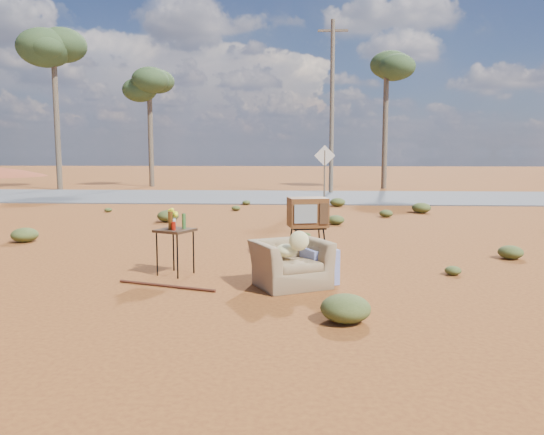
{
  "coord_description": "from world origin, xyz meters",
  "views": [
    {
      "loc": [
        0.8,
        -7.85,
        1.89
      ],
      "look_at": [
        0.23,
        1.12,
        0.8
      ],
      "focal_mm": 35.0,
      "sensor_mm": 36.0,
      "label": 1
    }
  ],
  "objects": [
    {
      "name": "eucalyptus_center",
      "position": [
        5.0,
        21.0,
        6.43
      ],
      "size": [
        3.2,
        3.2,
        7.6
      ],
      "color": "brown",
      "rests_on": "ground"
    },
    {
      "name": "highway",
      "position": [
        0.0,
        15.0,
        0.02
      ],
      "size": [
        140.0,
        7.0,
        0.04
      ],
      "primitive_type": "cube",
      "color": "#565659",
      "rests_on": "ground"
    },
    {
      "name": "tv_unit",
      "position": [
        0.84,
        1.72,
        0.81
      ],
      "size": [
        0.78,
        0.67,
        1.09
      ],
      "rotation": [
        0.0,
        0.0,
        0.21
      ],
      "color": "black",
      "rests_on": "ground"
    },
    {
      "name": "scrub_patch",
      "position": [
        -0.82,
        4.41,
        0.14
      ],
      "size": [
        17.49,
        8.07,
        0.33
      ],
      "color": "#4A5424",
      "rests_on": "ground"
    },
    {
      "name": "eucalyptus_near_left",
      "position": [
        -8.0,
        22.0,
        5.45
      ],
      "size": [
        3.2,
        3.2,
        6.6
      ],
      "color": "brown",
      "rests_on": "ground"
    },
    {
      "name": "ground",
      "position": [
        0.0,
        0.0,
        0.0
      ],
      "size": [
        140.0,
        140.0,
        0.0
      ],
      "primitive_type": "plane",
      "color": "brown",
      "rests_on": "ground"
    },
    {
      "name": "rusty_bar",
      "position": [
        -1.17,
        -0.6,
        0.02
      ],
      "size": [
        1.51,
        0.52,
        0.04
      ],
      "primitive_type": "cylinder",
      "rotation": [
        0.0,
        1.57,
        -0.31
      ],
      "color": "#542516",
      "rests_on": "ground"
    },
    {
      "name": "eucalyptus_left",
      "position": [
        -12.0,
        19.0,
        6.92
      ],
      "size": [
        3.2,
        3.2,
        8.1
      ],
      "color": "brown",
      "rests_on": "ground"
    },
    {
      "name": "armchair",
      "position": [
        0.67,
        -0.37,
        0.41
      ],
      "size": [
        1.3,
        1.2,
        0.88
      ],
      "rotation": [
        0.0,
        0.0,
        0.47
      ],
      "color": "brown",
      "rests_on": "ground"
    },
    {
      "name": "side_table",
      "position": [
        -1.24,
        0.23,
        0.74
      ],
      "size": [
        0.66,
        0.66,
        1.01
      ],
      "rotation": [
        0.0,
        0.0,
        -0.44
      ],
      "color": "#372214",
      "rests_on": "ground"
    },
    {
      "name": "road_sign",
      "position": [
        1.5,
        12.0,
        1.5
      ],
      "size": [
        0.78,
        0.06,
        2.19
      ],
      "color": "brown",
      "rests_on": "ground"
    },
    {
      "name": "utility_pole_center",
      "position": [
        2.0,
        17.5,
        4.15
      ],
      "size": [
        1.4,
        0.2,
        8.0
      ],
      "color": "brown",
      "rests_on": "ground"
    }
  ]
}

